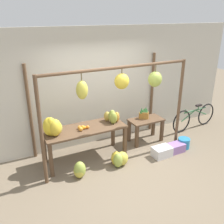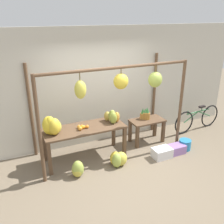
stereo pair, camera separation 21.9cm
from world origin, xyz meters
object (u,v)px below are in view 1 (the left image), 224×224
at_px(pineapple_cluster, 144,114).
at_px(orange_pile, 83,128).
at_px(fruit_crate_white, 162,152).
at_px(parked_bicycle, 194,117).
at_px(blue_bucket, 184,143).
at_px(papaya_pile, 112,117).
at_px(banana_pile_on_table, 53,127).
at_px(banana_pile_ground_right, 119,159).
at_px(fruit_crate_purple, 176,148).
at_px(banana_pile_ground_left, 80,170).

bearing_deg(pineapple_cluster, orange_pile, -172.70).
height_order(fruit_crate_white, parked_bicycle, parked_bicycle).
distance_m(blue_bucket, papaya_pile, 1.91).
relative_size(orange_pile, blue_bucket, 0.89).
relative_size(banana_pile_on_table, fruit_crate_white, 1.10).
distance_m(banana_pile_ground_right, fruit_crate_purple, 1.47).
height_order(orange_pile, pineapple_cluster, pineapple_cluster).
bearing_deg(banana_pile_ground_right, parked_bicycle, 13.75).
relative_size(fruit_crate_white, parked_bicycle, 0.26).
xyz_separation_m(banana_pile_on_table, banana_pile_ground_right, (1.22, -0.55, -0.78)).
xyz_separation_m(pineapple_cluster, banana_pile_ground_left, (-2.00, -0.74, -0.56)).
relative_size(banana_pile_on_table, pineapple_cluster, 1.51).
relative_size(pineapple_cluster, fruit_crate_white, 0.73).
xyz_separation_m(parked_bicycle, fruit_crate_purple, (-1.30, -0.78, -0.23)).
relative_size(banana_pile_on_table, papaya_pile, 1.18).
xyz_separation_m(orange_pile, papaya_pile, (0.73, 0.06, 0.09)).
relative_size(banana_pile_ground_right, fruit_crate_purple, 1.03).
xyz_separation_m(banana_pile_ground_right, blue_bucket, (1.76, -0.05, -0.04)).
bearing_deg(papaya_pile, parked_bicycle, 2.22).
relative_size(banana_pile_on_table, orange_pile, 1.86).
bearing_deg(fruit_crate_white, banana_pile_on_table, 163.58).
bearing_deg(parked_bicycle, banana_pile_ground_left, -169.38).
bearing_deg(banana_pile_ground_right, fruit_crate_purple, -4.01).
relative_size(blue_bucket, fruit_crate_purple, 0.73).
bearing_deg(fruit_crate_white, pineapple_cluster, 85.79).
height_order(banana_pile_on_table, blue_bucket, banana_pile_on_table).
height_order(banana_pile_ground_right, parked_bicycle, parked_bicycle).
height_order(pineapple_cluster, banana_pile_ground_right, pineapple_cluster).
height_order(parked_bicycle, fruit_crate_purple, parked_bicycle).
bearing_deg(papaya_pile, banana_pile_on_table, -178.83).
bearing_deg(pineapple_cluster, papaya_pile, -170.86).
xyz_separation_m(parked_bicycle, papaya_pile, (-2.64, -0.10, 0.56)).
relative_size(orange_pile, fruit_crate_purple, 0.65).
relative_size(banana_pile_on_table, banana_pile_ground_right, 1.18).
bearing_deg(papaya_pile, blue_bucket, -20.88).
height_order(orange_pile, fruit_crate_purple, orange_pile).
relative_size(pineapple_cluster, papaya_pile, 0.78).
height_order(pineapple_cluster, papaya_pile, papaya_pile).
bearing_deg(blue_bucket, parked_bicycle, 35.65).
xyz_separation_m(papaya_pile, fruit_crate_purple, (1.34, -0.68, -0.79)).
height_order(pineapple_cluster, parked_bicycle, pineapple_cluster).
height_order(pineapple_cluster, banana_pile_ground_left, pineapple_cluster).
relative_size(pineapple_cluster, parked_bicycle, 0.19).
xyz_separation_m(banana_pile_ground_right, fruit_crate_white, (1.05, -0.12, -0.05)).
xyz_separation_m(pineapple_cluster, fruit_crate_purple, (0.36, -0.84, -0.62)).
bearing_deg(banana_pile_ground_left, papaya_pile, 29.71).
bearing_deg(pineapple_cluster, fruit_crate_white, -94.21).
relative_size(pineapple_cluster, banana_pile_ground_left, 0.87).
bearing_deg(blue_bucket, fruit_crate_white, -174.25).
distance_m(pineapple_cluster, parked_bicycle, 1.71).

